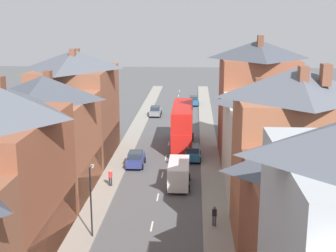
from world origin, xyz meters
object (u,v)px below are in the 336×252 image
(car_parked_right_a, at_px, (136,159))
(delivery_van, at_px, (179,173))
(double_decker_bus_lead, at_px, (183,125))
(car_mid_black, at_px, (193,152))
(car_parked_left_a, at_px, (155,111))
(car_parked_left_b, at_px, (194,100))
(street_lamp, at_px, (91,196))
(pedestrian_far_left, at_px, (110,177))
(pedestrian_mid_right, at_px, (214,215))

(car_parked_right_a, relative_size, delivery_van, 0.75)
(double_decker_bus_lead, bearing_deg, car_mid_black, -75.26)
(car_parked_left_a, xyz_separation_m, car_mid_black, (6.20, -23.06, 0.02))
(car_mid_black, bearing_deg, delivery_van, -98.48)
(car_parked_left_b, distance_m, delivery_van, 41.33)
(car_mid_black, height_order, street_lamp, street_lamp)
(car_parked_right_a, relative_size, street_lamp, 0.71)
(car_parked_right_a, xyz_separation_m, car_mid_black, (6.20, 2.89, -0.01))
(double_decker_bus_lead, bearing_deg, pedestrian_far_left, -114.48)
(double_decker_bus_lead, relative_size, delivery_van, 2.08)
(car_parked_left_b, height_order, pedestrian_mid_right, pedestrian_mid_right)
(double_decker_bus_lead, relative_size, car_mid_black, 2.43)
(pedestrian_far_left, bearing_deg, street_lamp, -87.29)
(car_parked_left_b, xyz_separation_m, pedestrian_far_left, (-7.84, -41.95, 0.18))
(pedestrian_far_left, bearing_deg, delivery_van, 5.59)
(double_decker_bus_lead, distance_m, pedestrian_far_left, 15.85)
(car_parked_left_a, height_order, car_mid_black, car_mid_black)
(double_decker_bus_lead, distance_m, street_lamp, 25.37)
(street_lamp, bearing_deg, car_mid_black, 69.50)
(street_lamp, bearing_deg, car_parked_right_a, 86.08)
(pedestrian_far_left, bearing_deg, car_parked_right_a, 75.80)
(double_decker_bus_lead, height_order, pedestrian_mid_right, double_decker_bus_lead)
(pedestrian_mid_right, relative_size, pedestrian_far_left, 1.00)
(car_parked_left_b, bearing_deg, street_lamp, -98.01)
(pedestrian_far_left, bearing_deg, car_parked_left_b, 79.42)
(delivery_van, bearing_deg, street_lamp, -118.95)
(delivery_van, bearing_deg, pedestrian_far_left, -174.41)
(double_decker_bus_lead, relative_size, street_lamp, 1.96)
(pedestrian_mid_right, bearing_deg, car_parked_left_b, 92.04)
(car_parked_left_a, xyz_separation_m, delivery_van, (4.90, -31.78, 0.53))
(pedestrian_mid_right, xyz_separation_m, pedestrian_far_left, (-9.62, 8.19, 0.00))
(car_parked_right_a, height_order, pedestrian_mid_right, pedestrian_mid_right)
(car_parked_left_a, relative_size, pedestrian_far_left, 2.50)
(car_mid_black, xyz_separation_m, street_lamp, (-7.35, -19.66, 2.41))
(car_parked_right_a, distance_m, car_parked_left_b, 36.01)
(car_parked_left_a, xyz_separation_m, car_parked_right_a, (0.00, -25.95, 0.03))
(car_parked_left_a, distance_m, delivery_van, 32.16)
(delivery_van, height_order, pedestrian_far_left, delivery_van)
(car_parked_left_a, xyz_separation_m, car_parked_left_b, (6.20, 9.53, 0.05))
(street_lamp, bearing_deg, car_parked_left_a, 88.46)
(delivery_van, bearing_deg, car_parked_left_a, 98.76)
(car_mid_black, bearing_deg, pedestrian_mid_right, -84.19)
(delivery_van, bearing_deg, car_parked_left_b, 88.20)
(delivery_van, bearing_deg, car_parked_right_a, 130.03)
(pedestrian_mid_right, height_order, street_lamp, street_lamp)
(car_parked_left_a, relative_size, delivery_van, 0.77)
(car_parked_right_a, distance_m, delivery_van, 7.63)
(car_parked_right_a, xyz_separation_m, delivery_van, (4.90, -5.83, 0.50))
(pedestrian_mid_right, bearing_deg, car_parked_left_a, 101.12)
(car_parked_right_a, relative_size, car_mid_black, 0.87)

